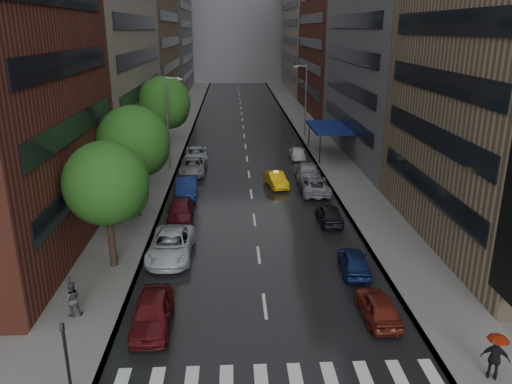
# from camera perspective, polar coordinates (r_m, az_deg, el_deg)

# --- Properties ---
(ground) EXTENTS (220.00, 220.00, 0.00)m
(ground) POSITION_cam_1_polar(r_m,az_deg,el_deg) (22.70, 1.69, -18.13)
(ground) COLOR gray
(ground) RESTS_ON ground
(road) EXTENTS (14.00, 140.00, 0.01)m
(road) POSITION_cam_1_polar(r_m,az_deg,el_deg) (69.55, -1.43, 7.11)
(road) COLOR black
(road) RESTS_ON ground
(sidewalk_left) EXTENTS (4.00, 140.00, 0.15)m
(sidewalk_left) POSITION_cam_1_polar(r_m,az_deg,el_deg) (69.92, -8.88, 7.02)
(sidewalk_left) COLOR gray
(sidewalk_left) RESTS_ON ground
(sidewalk_right) EXTENTS (4.00, 140.00, 0.15)m
(sidewalk_right) POSITION_cam_1_polar(r_m,az_deg,el_deg) (70.30, 5.98, 7.20)
(sidewalk_right) COLOR gray
(sidewalk_right) RESTS_ON ground
(buildings_left) EXTENTS (8.00, 108.00, 38.00)m
(buildings_left) POSITION_cam_1_polar(r_m,az_deg,el_deg) (78.22, -13.44, 19.66)
(buildings_left) COLOR maroon
(buildings_left) RESTS_ON ground
(buildings_right) EXTENTS (8.05, 109.10, 36.00)m
(buildings_right) POSITION_cam_1_polar(r_m,az_deg,el_deg) (76.72, 10.29, 19.17)
(buildings_right) COLOR #937A5B
(buildings_right) RESTS_ON ground
(building_far) EXTENTS (40.00, 14.00, 32.00)m
(building_far) POSITION_cam_1_polar(r_m,az_deg,el_deg) (136.24, -2.20, 19.33)
(building_far) COLOR slate
(building_far) RESTS_ON ground
(tree_near) EXTENTS (4.78, 4.78, 7.61)m
(tree_near) POSITION_cam_1_polar(r_m,az_deg,el_deg) (29.02, -16.75, 0.93)
(tree_near) COLOR #382619
(tree_near) RESTS_ON ground
(tree_mid) EXTENTS (5.23, 5.23, 8.33)m
(tree_mid) POSITION_cam_1_polar(r_m,az_deg,el_deg) (36.79, -13.84, 5.55)
(tree_mid) COLOR #382619
(tree_mid) RESTS_ON ground
(tree_far) EXTENTS (5.51, 5.51, 8.78)m
(tree_far) POSITION_cam_1_polar(r_m,az_deg,el_deg) (53.47, -10.47, 9.96)
(tree_far) COLOR #382619
(tree_far) RESTS_ON ground
(taxi) EXTENTS (2.10, 4.14, 1.30)m
(taxi) POSITION_cam_1_polar(r_m,az_deg,el_deg) (44.33, 2.29, 1.45)
(taxi) COLOR #ECAB0C
(taxi) RESTS_ON ground
(parked_cars_left) EXTENTS (2.71, 35.91, 1.59)m
(parked_cars_left) POSITION_cam_1_polar(r_m,az_deg,el_deg) (39.59, -8.22, -0.65)
(parked_cars_left) COLOR #571115
(parked_cars_left) RESTS_ON ground
(parked_cars_right) EXTENTS (2.55, 35.14, 1.53)m
(parked_cars_right) POSITION_cam_1_polar(r_m,az_deg,el_deg) (40.67, 7.20, -0.17)
(parked_cars_right) COLOR maroon
(parked_cars_right) RESTS_ON ground
(ped_black_umbrella) EXTENTS (1.04, 0.98, 2.09)m
(ped_black_umbrella) POSITION_cam_1_polar(r_m,az_deg,el_deg) (25.96, -20.38, -10.75)
(ped_black_umbrella) COLOR #414145
(ped_black_umbrella) RESTS_ON sidewalk_left
(ped_red_umbrella) EXTENTS (1.16, 0.88, 2.01)m
(ped_red_umbrella) POSITION_cam_1_polar(r_m,az_deg,el_deg) (22.63, 25.75, -16.24)
(ped_red_umbrella) COLOR black
(ped_red_umbrella) RESTS_ON sidewalk_right
(traffic_light) EXTENTS (0.18, 0.15, 3.45)m
(traffic_light) POSITION_cam_1_polar(r_m,az_deg,el_deg) (20.08, -20.85, -17.15)
(traffic_light) COLOR black
(traffic_light) RESTS_ON sidewalk_left
(street_lamp_left) EXTENTS (1.74, 0.22, 9.00)m
(street_lamp_left) POSITION_cam_1_polar(r_m,az_deg,el_deg) (49.36, -10.01, 7.99)
(street_lamp_left) COLOR gray
(street_lamp_left) RESTS_ON sidewalk_left
(street_lamp_right) EXTENTS (1.74, 0.22, 9.00)m
(street_lamp_right) POSITION_cam_1_polar(r_m,az_deg,el_deg) (64.46, 5.63, 10.54)
(street_lamp_right) COLOR gray
(street_lamp_right) RESTS_ON sidewalk_right
(awning) EXTENTS (4.00, 8.00, 3.12)m
(awning) POSITION_cam_1_polar(r_m,az_deg,el_deg) (55.21, 8.35, 7.29)
(awning) COLOR navy
(awning) RESTS_ON sidewalk_right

